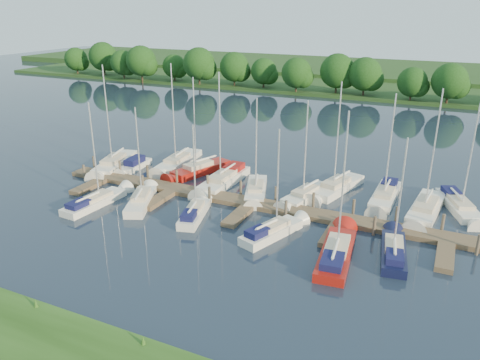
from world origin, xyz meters
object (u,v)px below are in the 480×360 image
at_px(sailboat_s_2, 195,214).
at_px(sailboat_n_0, 114,165).
at_px(dock, 249,206).
at_px(sailboat_n_5, 256,191).
at_px(motorboat, 134,166).

bearing_deg(sailboat_s_2, sailboat_n_0, 138.75).
height_order(dock, sailboat_n_5, sailboat_n_5).
bearing_deg(motorboat, sailboat_n_5, 172.80).
height_order(dock, motorboat, motorboat).
distance_m(dock, sailboat_n_0, 18.14).
bearing_deg(sailboat_s_2, sailboat_n_5, 54.27).
distance_m(dock, sailboat_s_2, 4.96).
bearing_deg(sailboat_n_0, sailboat_n_5, 163.32).
bearing_deg(sailboat_n_5, sailboat_n_0, -20.77).
xyz_separation_m(sailboat_n_0, sailboat_s_2, (14.40, -7.25, 0.05)).
distance_m(sailboat_n_0, sailboat_n_5, 17.06).
relative_size(dock, motorboat, 7.61).
distance_m(motorboat, sailboat_s_2, 14.40).
relative_size(sailboat_n_0, sailboat_s_2, 1.40).
xyz_separation_m(sailboat_n_0, motorboat, (2.31, 0.57, 0.05)).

